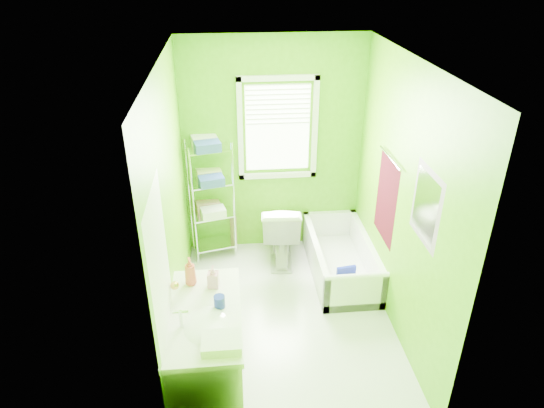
{
  "coord_description": "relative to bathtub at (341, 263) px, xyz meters",
  "views": [
    {
      "loc": [
        -0.52,
        -3.84,
        3.39
      ],
      "look_at": [
        -0.13,
        0.25,
        1.21
      ],
      "focal_mm": 32.0,
      "sensor_mm": 36.0,
      "label": 1
    }
  ],
  "objects": [
    {
      "name": "vanity",
      "position": [
        -1.49,
        -1.55,
        0.31
      ],
      "size": [
        0.58,
        1.14,
        1.11
      ],
      "color": "white",
      "rests_on": "ground"
    },
    {
      "name": "wire_shelf_unit",
      "position": [
        -1.46,
        0.58,
        0.77
      ],
      "size": [
        0.56,
        0.45,
        1.51
      ],
      "color": "silver",
      "rests_on": "ground"
    },
    {
      "name": "toilet",
      "position": [
        -0.67,
        0.38,
        0.25
      ],
      "size": [
        0.5,
        0.81,
        0.8
      ],
      "primitive_type": "imported",
      "rotation": [
        0.0,
        0.0,
        3.06
      ],
      "color": "white",
      "rests_on": "ground"
    },
    {
      "name": "door",
      "position": [
        -1.75,
        -1.7,
        0.85
      ],
      "size": [
        0.09,
        0.8,
        2.0
      ],
      "color": "white",
      "rests_on": "ground"
    },
    {
      "name": "window",
      "position": [
        -0.67,
        0.72,
        1.47
      ],
      "size": [
        0.92,
        0.05,
        1.22
      ],
      "color": "white",
      "rests_on": "ground"
    },
    {
      "name": "ground",
      "position": [
        -0.72,
        -0.7,
        -0.15
      ],
      "size": [
        2.9,
        2.9,
        0.0
      ],
      "primitive_type": "plane",
      "color": "silver",
      "rests_on": "ground"
    },
    {
      "name": "bathtub",
      "position": [
        0.0,
        0.0,
        0.0
      ],
      "size": [
        0.67,
        1.43,
        0.46
      ],
      "color": "white",
      "rests_on": "ground"
    },
    {
      "name": "right_wall_decor",
      "position": [
        0.32,
        -0.72,
        1.17
      ],
      "size": [
        0.04,
        1.48,
        1.17
      ],
      "color": "#400711",
      "rests_on": "ground"
    },
    {
      "name": "room_envelope",
      "position": [
        -0.72,
        -0.7,
        1.4
      ],
      "size": [
        2.14,
        2.94,
        2.62
      ],
      "color": "#4A9907",
      "rests_on": "ground"
    }
  ]
}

